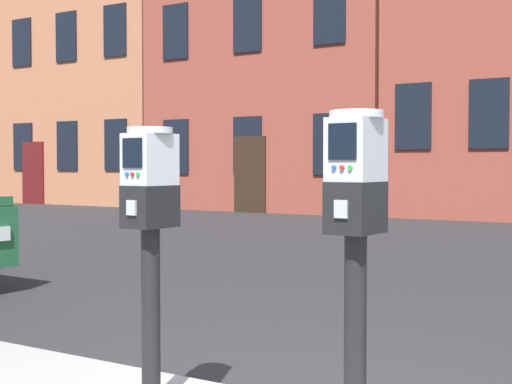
# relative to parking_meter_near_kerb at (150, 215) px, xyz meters

# --- Properties ---
(parking_meter_near_kerb) EXTENTS (0.23, 0.26, 1.34)m
(parking_meter_near_kerb) POSITION_rel_parking_meter_near_kerb_xyz_m (0.00, 0.00, 0.00)
(parking_meter_near_kerb) COLOR black
(parking_meter_near_kerb) RESTS_ON sidewalk_slab
(parking_meter_twin_adjacent) EXTENTS (0.23, 0.26, 1.38)m
(parking_meter_twin_adjacent) POSITION_rel_parking_meter_near_kerb_xyz_m (1.05, 0.00, 0.03)
(parking_meter_twin_adjacent) COLOR black
(parking_meter_twin_adjacent) RESTS_ON sidewalk_slab
(townhouse_green_painted) EXTENTS (8.45, 7.09, 10.61)m
(townhouse_green_painted) POSITION_rel_parking_meter_near_kerb_xyz_m (-16.41, 17.70, 4.24)
(townhouse_green_painted) COLOR #B7704C
(townhouse_green_painted) RESTS_ON ground_plane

